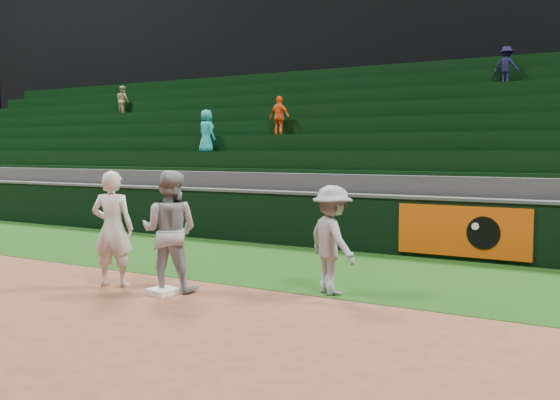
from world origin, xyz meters
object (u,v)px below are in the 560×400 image
object	(u,v)px
first_base	(163,291)
first_baseman	(113,229)
baserunner	(170,231)
base_coach	(332,240)

from	to	relation	value
first_base	first_baseman	world-z (taller)	first_baseman
first_base	baserunner	distance (m)	0.93
first_base	base_coach	bearing A→B (deg)	30.56
first_base	base_coach	size ratio (longest dim) A/B	0.24
first_baseman	baserunner	world-z (taller)	baserunner
first_baseman	base_coach	size ratio (longest dim) A/B	1.13
first_base	base_coach	world-z (taller)	base_coach
base_coach	baserunner	bearing A→B (deg)	59.25
first_base	first_baseman	size ratio (longest dim) A/B	0.21
first_base	baserunner	bearing A→B (deg)	103.30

